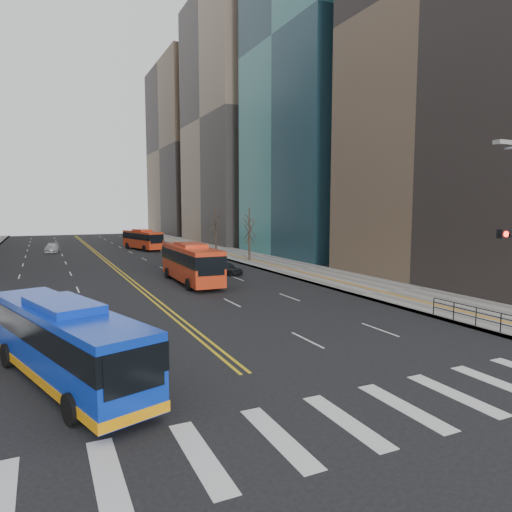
# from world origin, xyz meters

# --- Properties ---
(ground) EXTENTS (220.00, 220.00, 0.00)m
(ground) POSITION_xyz_m (0.00, 0.00, 0.00)
(ground) COLOR black
(sidewalk_right) EXTENTS (7.00, 130.00, 0.15)m
(sidewalk_right) POSITION_xyz_m (17.50, 45.00, 0.07)
(sidewalk_right) COLOR gray
(sidewalk_right) RESTS_ON ground
(crosswalk) EXTENTS (26.70, 4.00, 0.01)m
(crosswalk) POSITION_xyz_m (0.00, 0.00, 0.01)
(crosswalk) COLOR silver
(crosswalk) RESTS_ON ground
(centerline) EXTENTS (0.55, 100.00, 0.01)m
(centerline) POSITION_xyz_m (0.00, 55.00, 0.01)
(centerline) COLOR gold
(centerline) RESTS_ON ground
(office_towers) EXTENTS (83.00, 134.00, 58.00)m
(office_towers) POSITION_xyz_m (0.12, 68.51, 23.92)
(office_towers) COLOR gray
(office_towers) RESTS_ON ground
(pedestrian_railing) EXTENTS (0.06, 6.06, 1.02)m
(pedestrian_railing) POSITION_xyz_m (14.30, 6.00, 0.82)
(pedestrian_railing) COLOR black
(pedestrian_railing) RESTS_ON sidewalk_right
(street_trees) EXTENTS (35.20, 47.20, 7.60)m
(street_trees) POSITION_xyz_m (-7.18, 34.55, 4.87)
(street_trees) COLOR #31261E
(street_trees) RESTS_ON ground
(blue_bus) EXTENTS (5.51, 11.01, 3.18)m
(blue_bus) POSITION_xyz_m (-6.53, 7.02, 1.67)
(blue_bus) COLOR #0C31B9
(blue_bus) RESTS_ON ground
(red_bus_near) EXTENTS (2.93, 11.14, 3.52)m
(red_bus_near) POSITION_xyz_m (4.62, 27.32, 1.96)
(red_bus_near) COLOR red
(red_bus_near) RESTS_ON ground
(red_bus_far) EXTENTS (4.54, 10.41, 3.24)m
(red_bus_far) POSITION_xyz_m (7.15, 61.44, 1.81)
(red_bus_far) COLOR red
(red_bus_far) RESTS_ON ground
(car_dark_mid) EXTENTS (2.78, 3.97, 1.26)m
(car_dark_mid) POSITION_xyz_m (9.30, 30.79, 0.63)
(car_dark_mid) COLOR black
(car_dark_mid) RESTS_ON ground
(car_silver) EXTENTS (2.39, 4.80, 1.34)m
(car_silver) POSITION_xyz_m (-5.87, 62.70, 0.67)
(car_silver) COLOR #A9AAAE
(car_silver) RESTS_ON ground
(car_dark_far) EXTENTS (3.18, 4.69, 1.19)m
(car_dark_far) POSITION_xyz_m (12.50, 86.23, 0.60)
(car_dark_far) COLOR black
(car_dark_far) RESTS_ON ground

